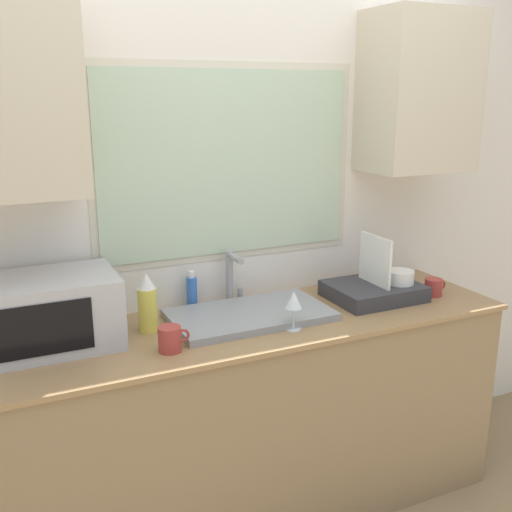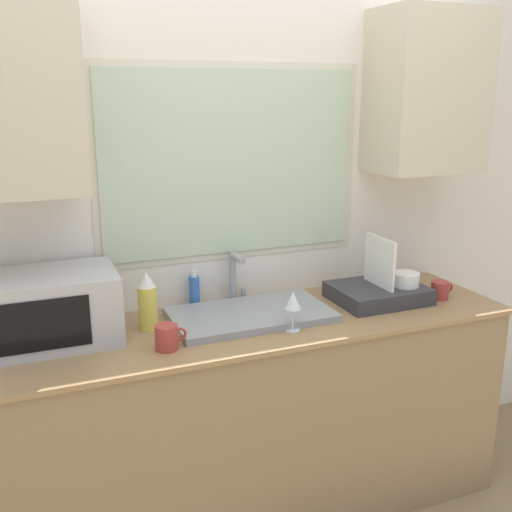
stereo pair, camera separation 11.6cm
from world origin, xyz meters
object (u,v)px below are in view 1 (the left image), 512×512
at_px(dish_rack, 376,288).
at_px(spray_bottle, 147,303).
at_px(microwave, 51,311).
at_px(soap_bottle, 192,292).
at_px(mug_near_sink, 170,339).
at_px(faucet, 232,274).
at_px(wine_glass, 294,301).

distance_m(dish_rack, spray_bottle, 1.03).
distance_m(microwave, soap_bottle, 0.62).
bearing_deg(mug_near_sink, faucet, 43.05).
distance_m(microwave, dish_rack, 1.39).
height_order(microwave, dish_rack, dish_rack).
height_order(spray_bottle, wine_glass, spray_bottle).
relative_size(mug_near_sink, wine_glass, 0.73).
bearing_deg(mug_near_sink, soap_bottle, 60.77).
bearing_deg(microwave, wine_glass, -15.82).
xyz_separation_m(soap_bottle, wine_glass, (0.28, -0.40, 0.04)).
bearing_deg(wine_glass, microwave, 164.18).
bearing_deg(dish_rack, faucet, 160.59).
distance_m(soap_bottle, wine_glass, 0.49).
bearing_deg(soap_bottle, microwave, -165.29).
relative_size(dish_rack, wine_glass, 2.49).
height_order(faucet, spray_bottle, faucet).
height_order(spray_bottle, mug_near_sink, spray_bottle).
bearing_deg(soap_bottle, faucet, -6.36).
xyz_separation_m(faucet, spray_bottle, (-0.42, -0.15, -0.02)).
relative_size(microwave, soap_bottle, 2.88).
bearing_deg(mug_near_sink, spray_bottle, 95.30).
xyz_separation_m(microwave, dish_rack, (1.38, -0.08, -0.08)).
xyz_separation_m(spray_bottle, soap_bottle, (0.24, 0.17, -0.04)).
relative_size(spray_bottle, wine_glass, 1.47).
distance_m(microwave, wine_glass, 0.90).
xyz_separation_m(faucet, dish_rack, (0.61, -0.22, -0.09)).
relative_size(soap_bottle, mug_near_sink, 1.41).
bearing_deg(spray_bottle, wine_glass, -23.96).
bearing_deg(dish_rack, spray_bottle, 176.51).
bearing_deg(soap_bottle, dish_rack, -16.59).
bearing_deg(faucet, dish_rack, -19.41).
bearing_deg(mug_near_sink, wine_glass, -1.15).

